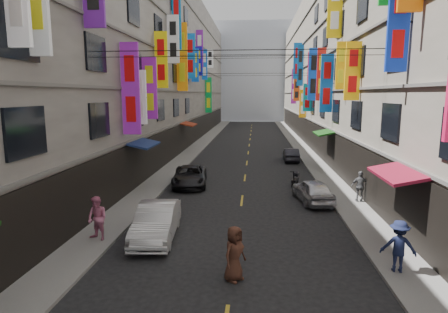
% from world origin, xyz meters
% --- Properties ---
extents(sidewalk_left, '(2.00, 90.00, 0.12)m').
position_xyz_m(sidewalk_left, '(-6.00, 42.00, 0.06)').
color(sidewalk_left, slate).
rests_on(sidewalk_left, ground).
extents(sidewalk_right, '(2.00, 90.00, 0.12)m').
position_xyz_m(sidewalk_right, '(6.00, 42.00, 0.06)').
color(sidewalk_right, slate).
rests_on(sidewalk_right, ground).
extents(building_row_left, '(10.14, 90.00, 19.00)m').
position_xyz_m(building_row_left, '(-11.99, 42.00, 9.49)').
color(building_row_left, gray).
rests_on(building_row_left, ground).
extents(building_row_right, '(10.14, 90.00, 19.00)m').
position_xyz_m(building_row_right, '(11.99, 42.00, 9.49)').
color(building_row_right, gray).
rests_on(building_row_right, ground).
extents(haze_block, '(18.00, 8.00, 22.00)m').
position_xyz_m(haze_block, '(0.00, 92.00, 11.00)').
color(haze_block, '#B1B8C6').
rests_on(haze_block, ground).
extents(shop_signage, '(14.00, 55.00, 11.84)m').
position_xyz_m(shop_signage, '(-0.37, 35.39, 9.06)').
color(shop_signage, '#0D1599').
rests_on(shop_signage, ground).
extents(street_awnings, '(13.99, 35.20, 0.41)m').
position_xyz_m(street_awnings, '(-1.26, 26.00, 3.00)').
color(street_awnings, '#185216').
rests_on(street_awnings, ground).
extents(overhead_cables, '(14.00, 38.04, 1.24)m').
position_xyz_m(overhead_cables, '(0.00, 30.00, 8.80)').
color(overhead_cables, black).
rests_on(overhead_cables, ground).
extents(lane_markings, '(0.12, 80.20, 0.01)m').
position_xyz_m(lane_markings, '(0.00, 39.00, 0.00)').
color(lane_markings, gold).
rests_on(lane_markings, ground).
extents(scooter_far_right, '(0.74, 1.76, 1.14)m').
position_xyz_m(scooter_far_right, '(3.44, 27.90, 0.44)').
color(scooter_far_right, black).
rests_on(scooter_far_right, ground).
extents(car_left_mid, '(1.94, 4.60, 1.48)m').
position_xyz_m(car_left_mid, '(-3.40, 17.97, 0.74)').
color(car_left_mid, silver).
rests_on(car_left_mid, ground).
extents(car_left_far, '(2.68, 4.91, 1.30)m').
position_xyz_m(car_left_far, '(-3.61, 27.32, 0.65)').
color(car_left_far, black).
rests_on(car_left_far, ground).
extents(car_right_mid, '(2.24, 4.15, 1.34)m').
position_xyz_m(car_right_mid, '(4.00, 24.01, 0.67)').
color(car_right_mid, silver).
rests_on(car_right_mid, ground).
extents(car_right_far, '(1.28, 3.63, 1.19)m').
position_xyz_m(car_right_far, '(4.00, 37.35, 0.60)').
color(car_right_far, '#292831').
rests_on(car_right_far, ground).
extents(pedestrian_lfar, '(1.05, 0.90, 1.82)m').
position_xyz_m(pedestrian_lfar, '(-5.70, 17.33, 1.03)').
color(pedestrian_lfar, pink).
rests_on(pedestrian_lfar, sidewalk_left).
extents(pedestrian_rnear, '(1.25, 0.82, 1.78)m').
position_xyz_m(pedestrian_rnear, '(5.59, 15.47, 1.01)').
color(pedestrian_rnear, '#161C3C').
rests_on(pedestrian_rnear, sidewalk_right).
extents(pedestrian_rfar, '(1.05, 0.64, 1.73)m').
position_xyz_m(pedestrian_rfar, '(6.60, 23.95, 0.99)').
color(pedestrian_rfar, '#5E5E61').
rests_on(pedestrian_rfar, sidewalk_right).
extents(pedestrian_crossing, '(1.03, 1.09, 1.84)m').
position_xyz_m(pedestrian_crossing, '(0.09, 14.61, 0.92)').
color(pedestrian_crossing, '#4A291D').
rests_on(pedestrian_crossing, ground).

